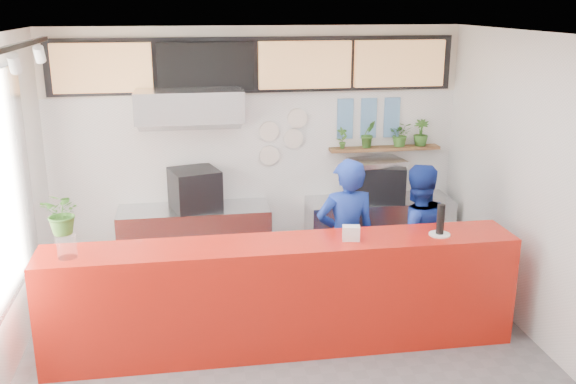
# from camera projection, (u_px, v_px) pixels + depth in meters

# --- Properties ---
(floor) EXTENTS (5.00, 5.00, 0.00)m
(floor) POSITION_uv_depth(u_px,v_px,m) (289.00, 368.00, 5.95)
(floor) COLOR slate
(floor) RESTS_ON ground
(ceiling) EXTENTS (5.00, 5.00, 0.00)m
(ceiling) POSITION_uv_depth(u_px,v_px,m) (289.00, 37.00, 5.09)
(ceiling) COLOR silver
(wall_back) EXTENTS (5.00, 0.00, 5.00)m
(wall_back) POSITION_uv_depth(u_px,v_px,m) (257.00, 151.00, 7.89)
(wall_back) COLOR white
(wall_back) RESTS_ON ground
(wall_right) EXTENTS (0.00, 5.00, 5.00)m
(wall_right) POSITION_uv_depth(u_px,v_px,m) (557.00, 202.00, 5.90)
(wall_right) COLOR white
(wall_right) RESTS_ON ground
(service_counter) EXTENTS (4.50, 0.60, 1.10)m
(service_counter) POSITION_uv_depth(u_px,v_px,m) (283.00, 296.00, 6.17)
(service_counter) COLOR red
(service_counter) RESTS_ON ground
(cream_band) EXTENTS (5.00, 0.02, 0.80)m
(cream_band) POSITION_uv_depth(u_px,v_px,m) (256.00, 60.00, 7.56)
(cream_band) COLOR beige
(cream_band) RESTS_ON wall_back
(prep_bench) EXTENTS (1.80, 0.60, 0.90)m
(prep_bench) POSITION_uv_depth(u_px,v_px,m) (195.00, 243.00, 7.78)
(prep_bench) COLOR #B2B5BA
(prep_bench) RESTS_ON ground
(panini_oven) EXTENTS (0.65, 0.65, 0.47)m
(panini_oven) POSITION_uv_depth(u_px,v_px,m) (195.00, 189.00, 7.59)
(panini_oven) COLOR black
(panini_oven) RESTS_ON prep_bench
(extraction_hood) EXTENTS (1.20, 0.70, 0.35)m
(extraction_hood) POSITION_uv_depth(u_px,v_px,m) (189.00, 104.00, 7.25)
(extraction_hood) COLOR #B2B5BA
(extraction_hood) RESTS_ON ceiling
(hood_lip) EXTENTS (1.20, 0.69, 0.31)m
(hood_lip) POSITION_uv_depth(u_px,v_px,m) (190.00, 122.00, 7.31)
(hood_lip) COLOR #B2B5BA
(hood_lip) RESTS_ON ceiling
(right_bench) EXTENTS (1.80, 0.60, 0.90)m
(right_bench) POSITION_uv_depth(u_px,v_px,m) (378.00, 233.00, 8.13)
(right_bench) COLOR #B2B5BA
(right_bench) RESTS_ON ground
(espresso_machine) EXTENTS (0.79, 0.65, 0.44)m
(espresso_machine) POSITION_uv_depth(u_px,v_px,m) (376.00, 182.00, 7.93)
(espresso_machine) COLOR black
(espresso_machine) RESTS_ON right_bench
(espresso_tray) EXTENTS (0.71, 0.54, 0.06)m
(espresso_tray) POSITION_uv_depth(u_px,v_px,m) (377.00, 162.00, 7.86)
(espresso_tray) COLOR #B3B6BB
(espresso_tray) RESTS_ON espresso_machine
(herb_shelf) EXTENTS (1.40, 0.18, 0.04)m
(herb_shelf) POSITION_uv_depth(u_px,v_px,m) (385.00, 148.00, 8.03)
(herb_shelf) COLOR brown
(herb_shelf) RESTS_ON wall_back
(menu_board_far_left) EXTENTS (1.10, 0.10, 0.55)m
(menu_board_far_left) POSITION_uv_depth(u_px,v_px,m) (102.00, 68.00, 7.21)
(menu_board_far_left) COLOR tan
(menu_board_far_left) RESTS_ON wall_back
(menu_board_mid_left) EXTENTS (1.10, 0.10, 0.55)m
(menu_board_mid_left) POSITION_uv_depth(u_px,v_px,m) (206.00, 66.00, 7.38)
(menu_board_mid_left) COLOR black
(menu_board_mid_left) RESTS_ON wall_back
(menu_board_mid_right) EXTENTS (1.10, 0.10, 0.55)m
(menu_board_mid_right) POSITION_uv_depth(u_px,v_px,m) (305.00, 65.00, 7.56)
(menu_board_mid_right) COLOR tan
(menu_board_mid_right) RESTS_ON wall_back
(menu_board_far_right) EXTENTS (1.10, 0.10, 0.55)m
(menu_board_far_right) POSITION_uv_depth(u_px,v_px,m) (399.00, 63.00, 7.73)
(menu_board_far_right) COLOR tan
(menu_board_far_right) RESTS_ON wall_back
(soffit) EXTENTS (4.80, 0.04, 0.65)m
(soffit) POSITION_uv_depth(u_px,v_px,m) (256.00, 65.00, 7.55)
(soffit) COLOR black
(soffit) RESTS_ON wall_back
(track_rail) EXTENTS (0.05, 2.40, 0.04)m
(track_rail) POSITION_uv_depth(u_px,v_px,m) (13.00, 47.00, 4.79)
(track_rail) COLOR black
(track_rail) RESTS_ON ceiling
(dec_plate_a) EXTENTS (0.24, 0.03, 0.24)m
(dec_plate_a) POSITION_uv_depth(u_px,v_px,m) (269.00, 131.00, 7.81)
(dec_plate_a) COLOR silver
(dec_plate_a) RESTS_ON wall_back
(dec_plate_b) EXTENTS (0.24, 0.03, 0.24)m
(dec_plate_b) POSITION_uv_depth(u_px,v_px,m) (293.00, 138.00, 7.88)
(dec_plate_b) COLOR silver
(dec_plate_b) RESTS_ON wall_back
(dec_plate_c) EXTENTS (0.24, 0.03, 0.24)m
(dec_plate_c) POSITION_uv_depth(u_px,v_px,m) (269.00, 155.00, 7.89)
(dec_plate_c) COLOR silver
(dec_plate_c) RESTS_ON wall_back
(dec_plate_d) EXTENTS (0.24, 0.03, 0.24)m
(dec_plate_d) POSITION_uv_depth(u_px,v_px,m) (297.00, 118.00, 7.82)
(dec_plate_d) COLOR silver
(dec_plate_d) RESTS_ON wall_back
(photo_frame_a) EXTENTS (0.20, 0.02, 0.25)m
(photo_frame_a) POSITION_uv_depth(u_px,v_px,m) (345.00, 109.00, 7.89)
(photo_frame_a) COLOR #598CBF
(photo_frame_a) RESTS_ON wall_back
(photo_frame_b) EXTENTS (0.20, 0.02, 0.25)m
(photo_frame_b) POSITION_uv_depth(u_px,v_px,m) (369.00, 108.00, 7.94)
(photo_frame_b) COLOR #598CBF
(photo_frame_b) RESTS_ON wall_back
(photo_frame_c) EXTENTS (0.20, 0.02, 0.25)m
(photo_frame_c) POSITION_uv_depth(u_px,v_px,m) (392.00, 108.00, 7.98)
(photo_frame_c) COLOR #598CBF
(photo_frame_c) RESTS_ON wall_back
(photo_frame_d) EXTENTS (0.20, 0.02, 0.25)m
(photo_frame_d) POSITION_uv_depth(u_px,v_px,m) (345.00, 129.00, 7.96)
(photo_frame_d) COLOR #598CBF
(photo_frame_d) RESTS_ON wall_back
(photo_frame_e) EXTENTS (0.20, 0.02, 0.25)m
(photo_frame_e) POSITION_uv_depth(u_px,v_px,m) (368.00, 128.00, 8.01)
(photo_frame_e) COLOR #598CBF
(photo_frame_e) RESTS_ON wall_back
(photo_frame_f) EXTENTS (0.20, 0.02, 0.25)m
(photo_frame_f) POSITION_uv_depth(u_px,v_px,m) (391.00, 127.00, 8.05)
(photo_frame_f) COLOR #598CBF
(photo_frame_f) RESTS_ON wall_back
(staff_center) EXTENTS (0.65, 0.43, 1.74)m
(staff_center) POSITION_uv_depth(u_px,v_px,m) (346.00, 239.00, 6.73)
(staff_center) COLOR navy
(staff_center) RESTS_ON ground
(staff_right) EXTENTS (0.82, 0.65, 1.65)m
(staff_right) POSITION_uv_depth(u_px,v_px,m) (415.00, 239.00, 6.88)
(staff_right) COLOR navy
(staff_right) RESTS_ON ground
(herb_a) EXTENTS (0.16, 0.13, 0.26)m
(herb_a) POSITION_uv_depth(u_px,v_px,m) (342.00, 138.00, 7.91)
(herb_a) COLOR #356623
(herb_a) RESTS_ON herb_shelf
(herb_b) EXTENTS (0.22, 0.20, 0.34)m
(herb_b) POSITION_uv_depth(u_px,v_px,m) (368.00, 134.00, 7.95)
(herb_b) COLOR #356623
(herb_b) RESTS_ON herb_shelf
(herb_c) EXTENTS (0.33, 0.30, 0.31)m
(herb_c) POSITION_uv_depth(u_px,v_px,m) (401.00, 134.00, 8.01)
(herb_c) COLOR #356623
(herb_c) RESTS_ON herb_shelf
(herb_d) EXTENTS (0.24, 0.23, 0.33)m
(herb_d) POSITION_uv_depth(u_px,v_px,m) (421.00, 133.00, 8.05)
(herb_d) COLOR #356623
(herb_d) RESTS_ON herb_shelf
(glass_vase) EXTENTS (0.17, 0.17, 0.21)m
(glass_vase) POSITION_uv_depth(u_px,v_px,m) (67.00, 246.00, 5.63)
(glass_vase) COLOR silver
(glass_vase) RESTS_ON service_counter
(basil_vase) EXTENTS (0.43, 0.41, 0.38)m
(basil_vase) POSITION_uv_depth(u_px,v_px,m) (63.00, 213.00, 5.54)
(basil_vase) COLOR #356623
(basil_vase) RESTS_ON glass_vase
(napkin_holder) EXTENTS (0.18, 0.13, 0.14)m
(napkin_holder) POSITION_uv_depth(u_px,v_px,m) (351.00, 233.00, 6.05)
(napkin_holder) COLOR white
(napkin_holder) RESTS_ON service_counter
(white_plate) EXTENTS (0.26, 0.26, 0.02)m
(white_plate) POSITION_uv_depth(u_px,v_px,m) (439.00, 234.00, 6.20)
(white_plate) COLOR white
(white_plate) RESTS_ON service_counter
(pepper_mill) EXTENTS (0.09, 0.09, 0.30)m
(pepper_mill) POSITION_uv_depth(u_px,v_px,m) (441.00, 219.00, 6.15)
(pepper_mill) COLOR black
(pepper_mill) RESTS_ON white_plate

